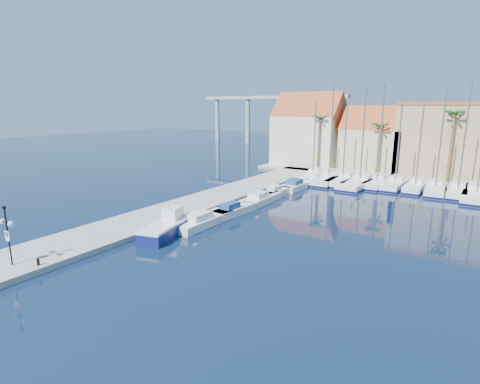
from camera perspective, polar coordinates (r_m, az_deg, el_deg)
name	(u,v)px	position (r m, az deg, el deg)	size (l,w,h in m)	color
ground	(178,260)	(29.09, -9.46, -10.15)	(260.00, 260.00, 0.00)	black
quay_west	(200,203)	(44.27, -6.12, -1.63)	(6.00, 77.00, 0.50)	gray
shore_north	(423,175)	(68.79, 26.08, 2.33)	(54.00, 16.00, 0.50)	gray
lamp_post	(7,227)	(30.16, -31.99, -4.52)	(1.44, 0.44, 4.25)	black
bollard	(38,262)	(29.95, -28.40, -9.37)	(0.19, 0.19, 0.49)	black
fishing_boat	(167,226)	(34.47, -11.04, -5.16)	(3.82, 6.83, 2.27)	navy
motorboat_west_0	(202,220)	(36.65, -5.74, -4.29)	(2.35, 7.26, 1.40)	white
motorboat_west_1	(233,210)	(40.01, -1.05, -2.75)	(2.25, 5.74, 1.40)	white
motorboat_west_2	(261,199)	(44.96, 3.19, -1.01)	(2.28, 6.92, 1.40)	white
motorboat_west_3	(276,192)	(48.64, 5.52, 0.02)	(2.08, 5.33, 1.40)	white
motorboat_west_4	(296,185)	(53.27, 8.53, 1.06)	(2.31, 7.21, 1.40)	white
motorboat_west_5	(315,179)	(58.38, 11.39, 1.99)	(2.05, 5.58, 1.40)	white
motorboat_west_6	(318,175)	(61.80, 11.87, 2.56)	(2.30, 7.08, 1.40)	white
sailboat_0	(314,175)	(60.76, 11.22, 2.51)	(2.61, 8.71, 12.07)	white
sailboat_1	(330,178)	(59.55, 13.60, 2.16)	(3.58, 12.03, 14.45)	white
sailboat_2	(344,179)	(59.18, 15.55, 1.97)	(3.52, 11.40, 12.67)	white
sailboat_3	(361,182)	(57.48, 18.02, 1.50)	(4.00, 12.23, 13.91)	white
sailboat_4	(378,182)	(58.02, 20.29, 1.49)	(2.73, 9.22, 14.59)	white
sailboat_5	(396,183)	(57.87, 22.66, 1.22)	(2.76, 9.35, 11.78)	white
sailboat_6	(416,186)	(57.22, 25.23, 0.88)	(2.28, 8.40, 11.82)	white
sailboat_7	(435,188)	(56.60, 27.61, 0.54)	(2.96, 8.99, 13.70)	white
sailboat_8	(458,190)	(56.59, 30.28, 0.26)	(2.55, 8.86, 14.56)	white
sailboat_9	(477,193)	(56.30, 32.39, -0.11)	(3.14, 11.74, 14.25)	white
building_0	(309,133)	(72.39, 10.48, 8.90)	(12.30, 9.00, 13.50)	beige
building_1	(374,142)	(68.65, 19.74, 7.13)	(10.30, 8.00, 11.00)	tan
building_2	(448,139)	(67.77, 29.10, 7.02)	(14.20, 10.20, 11.50)	#9E8661
palm_0	(320,120)	(66.12, 12.06, 10.69)	(2.60, 2.60, 10.15)	brown
palm_1	(380,127)	(63.13, 20.57, 9.22)	(2.60, 2.60, 9.15)	brown
palm_2	(455,116)	(61.54, 29.92, 10.02)	(2.60, 2.60, 11.15)	brown
viaduct	(267,110)	(116.59, 4.13, 12.35)	(48.00, 2.20, 14.45)	#9E9E99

